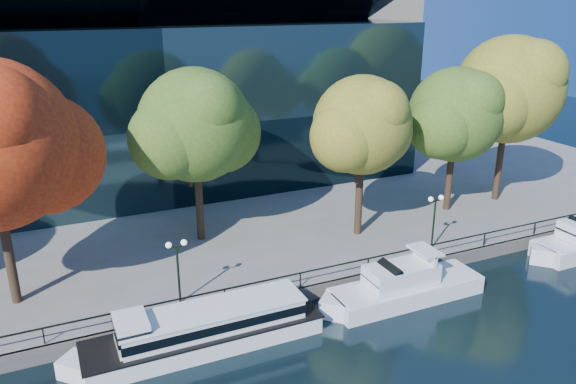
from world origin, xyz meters
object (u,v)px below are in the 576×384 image
tour_boat (199,329)px  cruiser_near (401,286)px  lamp_2 (435,210)px  tree_2 (198,127)px  lamp_1 (177,257)px  tree_4 (457,117)px  tree_3 (364,127)px  tree_5 (511,92)px

tour_boat → cruiser_near: size_ratio=1.28×
cruiser_near → lamp_2: bearing=35.7°
tree_2 → lamp_1: 10.91m
tree_2 → tree_4: size_ratio=1.06×
lamp_1 → lamp_2: same height
cruiser_near → tree_4: (11.74, 9.72, 8.05)m
tree_3 → lamp_2: bearing=-53.0°
tree_5 → lamp_1: bearing=-168.9°
tree_4 → lamp_1: (-24.95, -5.83, -5.08)m
tree_3 → tree_4: 9.81m
tree_4 → lamp_1: tree_4 is taller
tree_2 → tree_3: size_ratio=1.06×
cruiser_near → lamp_1: 14.08m
cruiser_near → lamp_1: (-13.21, 3.89, 2.96)m
tree_2 → tree_3: (11.32, -4.00, -0.22)m
tree_2 → tree_5: size_ratio=0.89×
lamp_2 → cruiser_near: bearing=-144.3°
tree_3 → tree_4: tree_3 is taller
tour_boat → lamp_1: bearing=92.9°
tour_boat → lamp_1: size_ratio=3.57×
tour_boat → lamp_2: bearing=10.7°
tour_boat → tree_2: 15.12m
tree_5 → lamp_2: bearing=-153.4°
tree_3 → tree_5: (15.39, 1.53, 1.29)m
tour_boat → tree_4: tree_4 is taller
tree_5 → tree_4: bearing=-178.0°
cruiser_near → tree_4: tree_4 is taller
lamp_1 → tour_boat: bearing=-87.1°
tour_boat → tree_3: tree_3 is taller
tree_3 → tree_2: bearing=160.5°
tree_3 → tree_5: 15.52m
tree_2 → tree_5: (26.71, -2.47, 1.07)m
tree_2 → tree_4: tree_2 is taller
cruiser_near → lamp_1: bearing=163.6°
lamp_1 → lamp_2: (18.62, 0.00, 0.00)m
tour_boat → tree_3: size_ratio=1.18×
tour_boat → lamp_2: 18.98m
cruiser_near → tree_3: bearing=76.4°
tree_5 → lamp_2: tree_5 is taller
cruiser_near → tour_boat: bearing=178.2°
lamp_1 → tree_5: bearing=11.1°
cruiser_near → tree_4: size_ratio=0.93×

